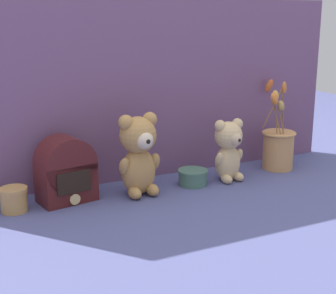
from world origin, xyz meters
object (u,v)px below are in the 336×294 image
Objects in this scene: vintage_radio at (66,171)px; flower_vase at (278,146)px; decorative_tin_tall at (193,177)px; decorative_tin_short at (14,199)px; teddy_bear_medium at (229,149)px; teddy_bear_large at (139,153)px.

flower_vase is at bearing -1.14° from vintage_radio.
decorative_tin_short is at bearing 177.89° from decorative_tin_tall.
decorative_tin_tall is (-0.14, 0.01, -0.09)m from teddy_bear_medium.
teddy_bear_medium is 0.25m from flower_vase.
teddy_bear_large is 0.80× the size of flower_vase.
decorative_tin_tall is (-0.39, -0.02, -0.06)m from flower_vase.
teddy_bear_large reaches higher than decorative_tin_short.
flower_vase reaches higher than decorative_tin_tall.
teddy_bear_large is at bearing -11.47° from vintage_radio.
decorative_tin_tall is at bearing 174.37° from teddy_bear_medium.
decorative_tin_tall is 0.61m from decorative_tin_short.
teddy_bear_large is at bearing 178.95° from teddy_bear_medium.
teddy_bear_large is at bearing -177.99° from decorative_tin_tall.
flower_vase is at bearing 0.06° from decorative_tin_short.
teddy_bear_medium is 0.16m from decorative_tin_tall.
teddy_bear_large is 1.29× the size of vintage_radio.
teddy_bear_medium is at bearing -5.63° from decorative_tin_tall.
decorative_tin_short is (-0.17, -0.02, -0.06)m from vintage_radio.
teddy_bear_large is at bearing -4.24° from decorative_tin_short.
flower_vase reaches higher than decorative_tin_short.
vintage_radio is (-0.83, 0.02, 0.01)m from flower_vase.
teddy_bear_large is 1.22× the size of teddy_bear_medium.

